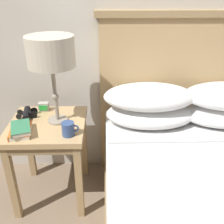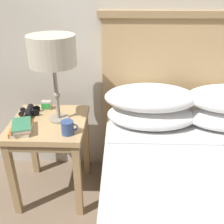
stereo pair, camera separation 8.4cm
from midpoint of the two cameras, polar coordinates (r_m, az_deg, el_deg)
The scene contains 9 objects.
wall_back at distance 1.89m, azimuth 4.67°, elevation 22.63°, with size 8.00×0.06×2.60m.
nightstand at distance 1.82m, azimuth -12.13°, elevation -4.50°, with size 0.49×0.50×0.60m.
bed at distance 1.60m, azimuth 21.23°, elevation -18.79°, with size 1.26×1.82×1.26m.
table_lamp at distance 1.62m, azimuth -11.39°, elevation 12.55°, with size 0.29×0.29×0.55m.
book_on_nightstand at distance 1.70m, azimuth -17.80°, elevation -3.44°, with size 0.15×0.20×0.03m.
book_stacked_on_top at distance 1.68m, azimuth -17.82°, elevation -2.79°, with size 0.16×0.20×0.03m.
binoculars_pair at distance 1.89m, azimuth -16.32°, elevation 0.13°, with size 0.15×0.16×0.05m.
coffee_mug at distance 1.59m, azimuth -8.11°, elevation -3.42°, with size 0.10×0.08×0.08m.
alarm_clock at distance 1.93m, azimuth -12.84°, elevation 1.49°, with size 0.07×0.05×0.06m.
Camera 2 is at (-0.04, -0.78, 1.44)m, focal length 42.00 mm.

